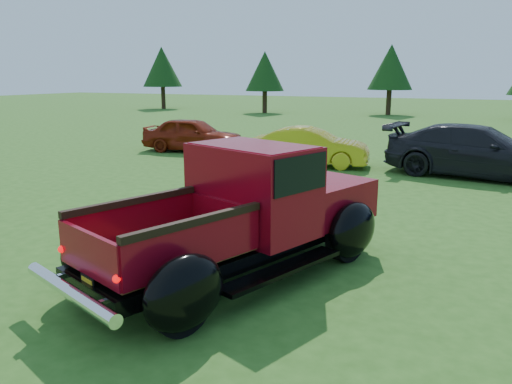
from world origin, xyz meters
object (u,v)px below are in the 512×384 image
(tree_far_west, at_px, (162,67))
(show_car_grey, at_px, (477,151))
(tree_west, at_px, (265,71))
(show_car_yellow, at_px, (310,147))
(pickup_truck, at_px, (253,210))
(show_car_red, at_px, (193,135))
(tree_mid_left, at_px, (391,67))

(tree_far_west, distance_m, show_car_grey, 33.29)
(tree_west, bearing_deg, show_car_yellow, -63.05)
(pickup_truck, xyz_separation_m, show_car_yellow, (-1.96, 8.56, -0.27))
(tree_far_west, height_order, show_car_yellow, tree_far_west)
(tree_west, bearing_deg, show_car_grey, -53.07)
(tree_far_west, bearing_deg, show_car_red, -52.96)
(tree_west, xyz_separation_m, show_car_yellow, (10.50, -20.66, -2.50))
(tree_mid_left, relative_size, show_car_yellow, 1.36)
(show_car_yellow, bearing_deg, pickup_truck, -175.92)
(show_car_yellow, distance_m, show_car_grey, 4.85)
(tree_far_west, relative_size, show_car_grey, 1.04)
(pickup_truck, xyz_separation_m, show_car_red, (-6.96, 9.68, -0.24))
(tree_west, bearing_deg, tree_mid_left, 12.53)
(tree_west, relative_size, show_car_grey, 0.92)
(tree_far_west, xyz_separation_m, show_car_yellow, (20.50, -21.66, -2.91))
(show_car_grey, bearing_deg, show_car_yellow, 101.12)
(pickup_truck, xyz_separation_m, show_car_grey, (2.88, 8.81, -0.15))
(show_car_red, height_order, show_car_grey, show_car_grey)
(tree_mid_left, xyz_separation_m, show_car_yellow, (1.50, -22.66, -2.78))
(tree_west, distance_m, show_car_red, 20.45)
(tree_far_west, xyz_separation_m, pickup_truck, (22.46, -30.22, -2.64))
(tree_west, bearing_deg, show_car_red, -74.28)
(tree_west, bearing_deg, tree_far_west, 174.29)
(tree_far_west, distance_m, pickup_truck, 37.74)
(pickup_truck, bearing_deg, tree_far_west, 146.99)
(show_car_red, bearing_deg, tree_mid_left, -16.74)
(tree_west, height_order, show_car_grey, tree_west)
(pickup_truck, distance_m, show_car_grey, 9.27)
(tree_mid_left, relative_size, show_car_grey, 1.00)
(show_car_grey, bearing_deg, show_car_red, 93.16)
(show_car_yellow, bearing_deg, show_car_red, 68.59)
(tree_far_west, height_order, tree_west, tree_far_west)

